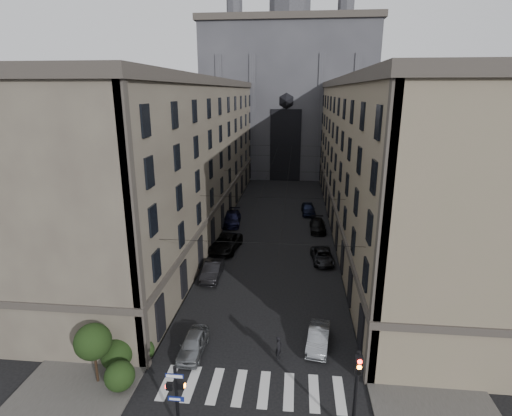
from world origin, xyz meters
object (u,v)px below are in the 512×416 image
(car_right_midnear, at_px, (323,256))
(pedestrian, at_px, (279,348))
(car_left_midfar, at_px, (226,243))
(gothic_tower, at_px, (288,89))
(pedestrian_signal_left, at_px, (176,394))
(car_right_near, at_px, (318,338))
(car_right_midfar, at_px, (318,226))
(car_left_far, at_px, (232,218))
(car_right_far, at_px, (308,209))
(car_left_near, at_px, (193,344))
(traffic_light_right, at_px, (357,386))
(car_left_midnear, at_px, (212,271))

(car_right_midnear, xyz_separation_m, pedestrian, (-3.82, -16.35, 0.19))
(car_left_midfar, bearing_deg, gothic_tower, 90.33)
(pedestrian_signal_left, distance_m, car_left_midfar, 25.06)
(pedestrian_signal_left, bearing_deg, car_right_near, 46.53)
(car_right_near, height_order, car_right_midfar, car_right_midfar)
(car_right_midfar, bearing_deg, car_left_far, 171.77)
(car_right_near, relative_size, pedestrian, 2.45)
(car_left_midfar, bearing_deg, pedestrian, -62.90)
(car_left_midfar, relative_size, car_right_near, 1.45)
(car_right_far, bearing_deg, car_left_near, -107.28)
(pedestrian, bearing_deg, traffic_light_right, -123.04)
(pedestrian_signal_left, distance_m, car_right_near, 11.33)
(car_right_near, relative_size, car_right_far, 0.87)
(car_left_midnear, bearing_deg, car_right_midfar, 53.10)
(car_right_midnear, bearing_deg, car_left_far, 130.54)
(pedestrian_signal_left, relative_size, traffic_light_right, 0.77)
(car_left_midfar, bearing_deg, car_right_near, -53.63)
(car_right_far, bearing_deg, gothic_tower, 94.26)
(pedestrian, bearing_deg, car_right_near, -36.00)
(car_right_midfar, relative_size, pedestrian, 2.91)
(car_left_near, relative_size, car_right_midnear, 0.87)
(car_left_midfar, height_order, car_right_far, car_left_midfar)
(pedestrian_signal_left, bearing_deg, car_right_far, 79.06)
(pedestrian_signal_left, relative_size, car_left_midfar, 0.68)
(car_left_far, distance_m, car_right_far, 11.90)
(traffic_light_right, height_order, pedestrian, traffic_light_right)
(car_right_midnear, xyz_separation_m, car_right_midfar, (-0.06, 9.78, 0.06))
(pedestrian_signal_left, xyz_separation_m, car_right_midnear, (8.82, 22.85, -1.68))
(gothic_tower, relative_size, car_right_midnear, 12.47)
(car_left_far, bearing_deg, car_left_midnear, -92.15)
(gothic_tower, xyz_separation_m, car_left_midnear, (-5.46, -55.52, -17.04))
(gothic_tower, height_order, car_right_midnear, gothic_tower)
(pedestrian_signal_left, xyz_separation_m, car_right_midfar, (8.76, 32.63, -1.62))
(car_right_midnear, height_order, pedestrian, pedestrian)
(gothic_tower, relative_size, car_right_midfar, 11.97)
(gothic_tower, height_order, car_right_midfar, gothic_tower)
(car_left_far, height_order, car_right_near, car_left_far)
(pedestrian_signal_left, bearing_deg, car_left_midfar, 94.30)
(traffic_light_right, bearing_deg, car_left_midnear, 122.27)
(car_right_midnear, bearing_deg, pedestrian, -108.21)
(traffic_light_right, height_order, car_right_midnear, traffic_light_right)
(car_left_near, bearing_deg, car_left_midnear, 96.64)
(car_left_far, height_order, pedestrian, pedestrian)
(car_right_midfar, bearing_deg, car_right_near, -93.24)
(traffic_light_right, relative_size, car_left_midnear, 1.12)
(pedestrian, bearing_deg, pedestrian_signal_left, 165.30)
(traffic_light_right, relative_size, car_right_far, 1.11)
(car_right_midfar, height_order, pedestrian, pedestrian)
(gothic_tower, xyz_separation_m, car_left_near, (-4.38, -66.96, -17.11))
(car_left_midnear, bearing_deg, car_right_near, -46.22)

